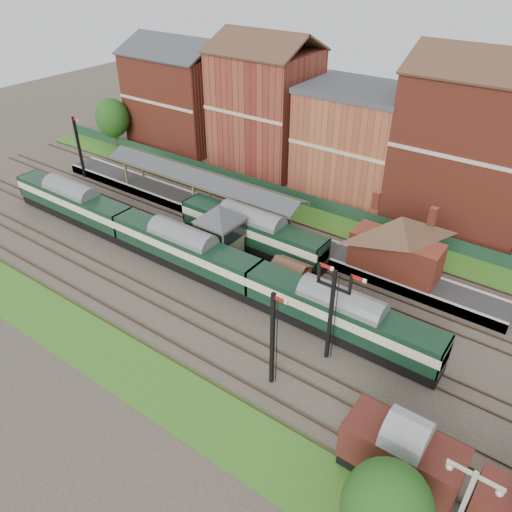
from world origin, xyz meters
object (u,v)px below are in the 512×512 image
Objects in this scene: semaphore_bracket at (332,309)px; platform_railcar at (252,230)px; signal_box at (220,231)px; dmu_train at (184,249)px; goods_van_a at (401,455)px.

semaphore_bracket is 0.50× the size of platform_railcar.
semaphore_bracket is at bearing -20.92° from signal_box.
semaphore_bracket is at bearing -33.44° from platform_railcar.
platform_railcar is (-13.63, 9.00, -2.42)m from semaphore_bracket.
signal_box is 3.68m from platform_railcar.
semaphore_bracket reaches higher than platform_railcar.
signal_box is 16.16m from semaphore_bracket.
goods_van_a reaches higher than dmu_train.
semaphore_bracket is 0.17× the size of dmu_train.
signal_box reaches higher than dmu_train.
dmu_train is 7.38× the size of goods_van_a.
platform_railcar is at bearing 64.00° from dmu_train.
signal_box is at bearing -113.45° from platform_railcar.
signal_box is 0.37× the size of platform_railcar.
dmu_train is (-16.80, 2.50, -2.40)m from semaphore_bracket.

